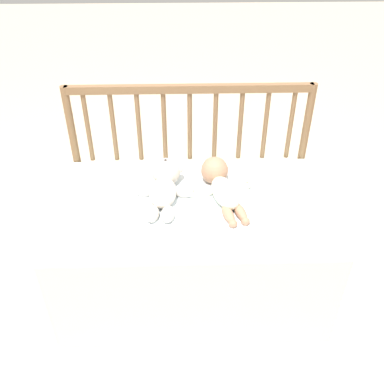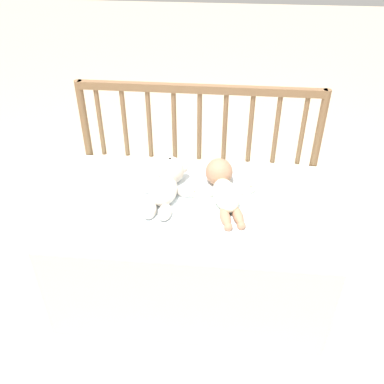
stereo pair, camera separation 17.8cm
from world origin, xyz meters
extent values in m
plane|color=#C6B293|center=(0.00, 0.00, 0.00)|extent=(12.00, 12.00, 0.00)
cube|color=silver|center=(0.00, 0.00, 0.24)|extent=(1.15, 0.70, 0.48)
cylinder|color=brown|center=(-0.56, 0.38, 0.43)|extent=(0.04, 0.04, 0.86)
cylinder|color=brown|center=(0.56, 0.38, 0.43)|extent=(0.04, 0.04, 0.86)
cube|color=brown|center=(0.00, 0.38, 0.84)|extent=(1.11, 0.03, 0.04)
cylinder|color=brown|center=(-0.48, 0.38, 0.65)|extent=(0.02, 0.02, 0.34)
cylinder|color=brown|center=(-0.36, 0.38, 0.65)|extent=(0.02, 0.02, 0.34)
cylinder|color=brown|center=(-0.24, 0.38, 0.65)|extent=(0.02, 0.02, 0.34)
cylinder|color=brown|center=(-0.12, 0.38, 0.65)|extent=(0.02, 0.02, 0.34)
cylinder|color=brown|center=(0.00, 0.38, 0.65)|extent=(0.02, 0.02, 0.34)
cylinder|color=brown|center=(0.12, 0.38, 0.65)|extent=(0.02, 0.02, 0.34)
cylinder|color=brown|center=(0.24, 0.38, 0.65)|extent=(0.02, 0.02, 0.34)
cylinder|color=brown|center=(0.36, 0.38, 0.65)|extent=(0.02, 0.02, 0.34)
cylinder|color=brown|center=(0.48, 0.38, 0.65)|extent=(0.02, 0.02, 0.34)
cube|color=white|center=(0.02, 0.02, 0.49)|extent=(0.75, 0.50, 0.01)
ellipsoid|color=silver|center=(-0.12, 0.02, 0.53)|extent=(0.13, 0.19, 0.10)
sphere|color=silver|center=(-0.11, 0.16, 0.55)|extent=(0.13, 0.13, 0.13)
sphere|color=beige|center=(-0.11, 0.16, 0.58)|extent=(0.05, 0.05, 0.05)
sphere|color=black|center=(-0.11, 0.16, 0.60)|extent=(0.02, 0.02, 0.02)
sphere|color=silver|center=(-0.16, 0.18, 0.55)|extent=(0.05, 0.05, 0.05)
sphere|color=silver|center=(-0.06, 0.18, 0.55)|extent=(0.05, 0.05, 0.05)
ellipsoid|color=silver|center=(-0.20, 0.07, 0.51)|extent=(0.09, 0.06, 0.05)
ellipsoid|color=silver|center=(-0.03, 0.06, 0.51)|extent=(0.09, 0.06, 0.05)
ellipsoid|color=silver|center=(-0.16, -0.09, 0.51)|extent=(0.06, 0.09, 0.06)
ellipsoid|color=silver|center=(-0.10, -0.10, 0.51)|extent=(0.06, 0.09, 0.06)
ellipsoid|color=#EAEACC|center=(0.14, 0.02, 0.53)|extent=(0.15, 0.23, 0.09)
sphere|color=tan|center=(0.11, 0.17, 0.54)|extent=(0.12, 0.12, 0.12)
ellipsoid|color=#EAEACC|center=(0.04, 0.05, 0.50)|extent=(0.12, 0.06, 0.04)
ellipsoid|color=#EAEACC|center=(0.21, 0.09, 0.50)|extent=(0.12, 0.06, 0.04)
sphere|color=tan|center=(0.01, 0.05, 0.50)|extent=(0.03, 0.03, 0.03)
sphere|color=tan|center=(0.25, 0.11, 0.50)|extent=(0.03, 0.03, 0.03)
ellipsoid|color=tan|center=(0.14, -0.10, 0.50)|extent=(0.07, 0.12, 0.04)
ellipsoid|color=tan|center=(0.19, -0.09, 0.50)|extent=(0.07, 0.12, 0.04)
sphere|color=tan|center=(0.16, -0.15, 0.50)|extent=(0.04, 0.04, 0.04)
sphere|color=tan|center=(0.21, -0.14, 0.50)|extent=(0.04, 0.04, 0.04)
camera|label=1|loc=(-0.04, -1.43, 1.59)|focal=40.00mm
camera|label=2|loc=(0.14, -1.43, 1.59)|focal=40.00mm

